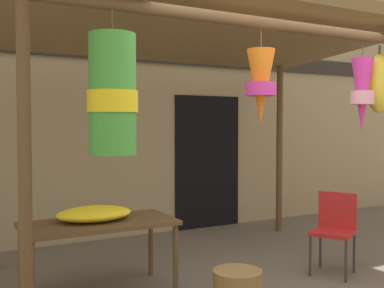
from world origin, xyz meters
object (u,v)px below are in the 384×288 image
Objects in this scene: flower_heap_on_table at (96,213)px; folding_chair at (335,225)px; display_table at (99,229)px; wicker_basket_by_table at (237,287)px.

folding_chair is (2.40, -0.60, -0.24)m from flower_heap_on_table.
folding_chair is (2.38, -0.55, -0.11)m from display_table.
flower_heap_on_table reaches higher than display_table.
wicker_basket_by_table is (-1.38, -0.21, -0.36)m from folding_chair.
folding_chair reaches higher than flower_heap_on_table.
display_table is 2.00× the size of flower_heap_on_table.
display_table is 1.64× the size of folding_chair.
wicker_basket_by_table is at bearing -171.22° from folding_chair.
flower_heap_on_table is 0.82× the size of folding_chair.
display_table is at bearing 142.77° from wicker_basket_by_table.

